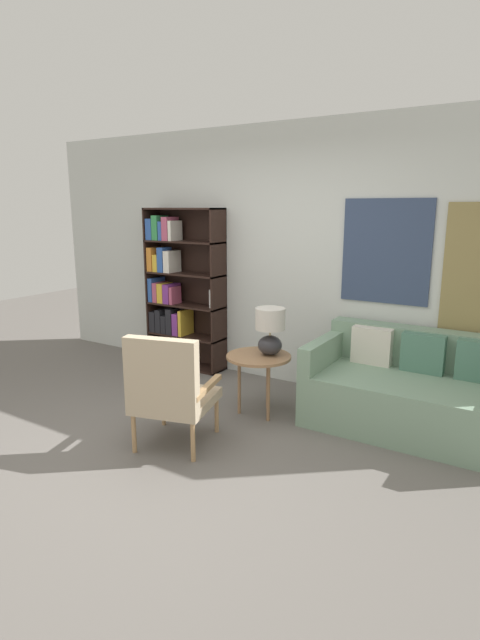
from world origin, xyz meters
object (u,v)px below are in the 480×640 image
Objects in this scene: couch at (416,392)px; side_table at (259,361)px; bookshelf at (175,290)px; armchair at (169,388)px; table_lamp at (270,329)px.

couch reaches higher than side_table.
bookshelf is 1.81m from side_table.
table_lamp reaches higher than armchair.
side_table is at bearing 75.70° from armchair.
armchair is 1.11m from table_lamp.
bookshelf reaches higher than couch.
bookshelf is 1.81m from table_lamp.
side_table is (-1.28, -0.47, 0.19)m from couch.
armchair reaches higher than couch.
side_table is at bearing -159.86° from couch.
couch is 1.38m from side_table.
table_lamp is (1.66, -0.71, -0.11)m from bookshelf.
bookshelf is 3.17× the size of side_table.
couch is 4.07× the size of table_lamp.
side_table is at bearing -26.22° from bookshelf.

